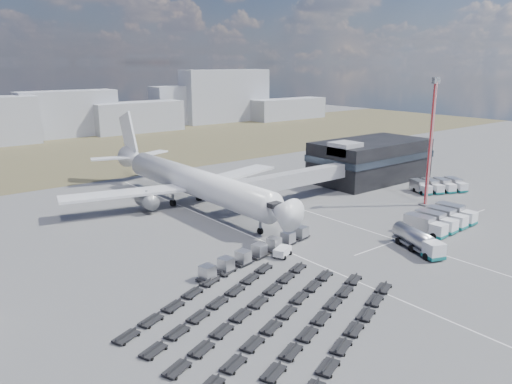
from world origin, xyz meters
TOP-DOWN VIEW (x-y plane):
  - ground at (0.00, 0.00)m, footprint 420.00×420.00m
  - grass_strip at (0.00, 110.00)m, footprint 420.00×90.00m
  - lane_markings at (9.77, 3.00)m, footprint 47.12×110.00m
  - terminal at (47.77, 23.96)m, footprint 30.40×16.40m
  - jet_bridge at (15.90, 20.42)m, footprint 30.30×3.80m
  - airliner at (0.00, 32.38)m, footprint 51.59×64.53m
  - skyline at (6.76, 150.21)m, footprint 299.26×27.83m
  - fuel_tanker at (14.41, -12.83)m, footprint 6.10×10.80m
  - pushback_tug at (-4.00, -1.34)m, footprint 3.65×2.96m
  - catering_truck at (13.36, 27.66)m, footprint 3.53×6.69m
  - service_trucks_near at (27.54, -8.81)m, footprint 13.67×7.99m
  - service_trucks_far at (50.91, 6.25)m, footprint 13.06×10.38m
  - uld_row at (-7.00, 0.61)m, footprint 24.79×6.47m
  - baggage_dollies at (-18.21, -14.36)m, footprint 36.36×32.27m
  - floodlight_mast at (38.39, 1.44)m, footprint 2.47×2.02m

SIDE VIEW (x-z plane):
  - ground at x=0.00m, z-range 0.00..0.00m
  - grass_strip at x=0.00m, z-range 0.00..0.01m
  - lane_markings at x=9.77m, z-range 0.00..0.01m
  - baggage_dollies at x=-18.21m, z-range 0.00..0.72m
  - pushback_tug at x=-4.00m, z-range 0.00..1.45m
  - uld_row at x=-7.00m, z-range 0.19..2.12m
  - service_trucks_far at x=50.91m, z-range 0.11..2.66m
  - catering_truck at x=13.36m, z-range 0.03..2.96m
  - service_trucks_near at x=27.54m, z-range 0.13..3.09m
  - fuel_tanker at x=14.41m, z-range 0.00..3.40m
  - jet_bridge at x=15.90m, z-range 1.53..8.58m
  - terminal at x=47.77m, z-range -0.25..10.75m
  - airliner at x=0.00m, z-range -3.52..14.10m
  - skyline at x=6.76m, z-range -4.07..21.52m
  - floodlight_mast at x=38.39m, z-range 0.03..26.21m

